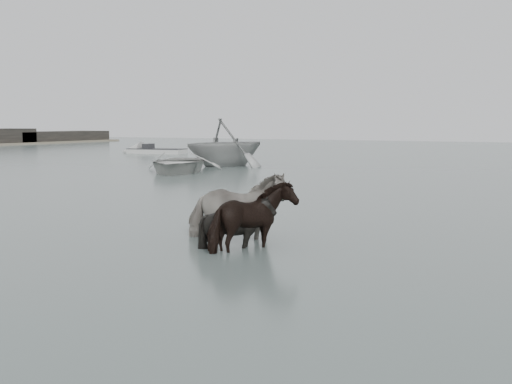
% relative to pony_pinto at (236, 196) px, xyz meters
% --- Properties ---
extents(ground, '(140.00, 140.00, 0.00)m').
position_rel_pony_pinto_xyz_m(ground, '(0.14, 0.04, -0.89)').
color(ground, '#4D5B56').
rests_on(ground, ground).
extents(pony_pinto, '(2.31, 1.64, 1.78)m').
position_rel_pony_pinto_xyz_m(pony_pinto, '(0.00, 0.00, 0.00)').
color(pony_pinto, black).
rests_on(pony_pinto, ground).
extents(pony_dark, '(1.30, 1.51, 1.50)m').
position_rel_pony_pinto_xyz_m(pony_dark, '(0.86, -0.83, -0.14)').
color(pony_dark, black).
rests_on(pony_dark, ground).
extents(pony_black, '(1.28, 1.17, 1.30)m').
position_rel_pony_pinto_xyz_m(pony_black, '(0.45, -0.76, -0.24)').
color(pony_black, black).
rests_on(pony_black, ground).
extents(rowboat_lead, '(5.50, 6.31, 1.09)m').
position_rel_pony_pinto_xyz_m(rowboat_lead, '(-11.24, 14.26, -0.34)').
color(rowboat_lead, '#BBBBB6').
rests_on(rowboat_lead, ground).
extents(rowboat_trail, '(5.96, 6.39, 2.73)m').
position_rel_pony_pinto_xyz_m(rowboat_trail, '(-11.36, 19.06, 0.48)').
color(rowboat_trail, '#989A98').
rests_on(rowboat_trail, ground).
extents(skiff_outer, '(6.32, 2.40, 0.75)m').
position_rel_pony_pinto_xyz_m(skiff_outer, '(-23.10, 28.72, -0.52)').
color(skiff_outer, beige).
rests_on(skiff_outer, ground).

